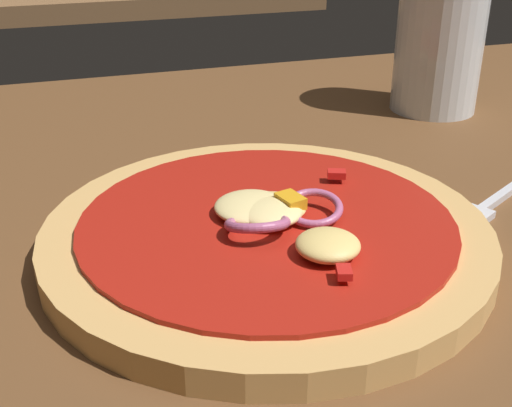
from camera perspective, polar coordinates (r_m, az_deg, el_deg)
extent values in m
cube|color=brown|center=(0.38, -3.93, -8.83)|extent=(1.18, 0.87, 0.04)
cylinder|color=tan|center=(0.39, 0.90, -2.80)|extent=(0.26, 0.26, 0.02)
cylinder|color=#A81C11|center=(0.39, 0.91, -1.55)|extent=(0.22, 0.22, 0.00)
ellipsoid|color=#F4DB8E|center=(0.39, -0.42, -0.27)|extent=(0.04, 0.04, 0.01)
ellipsoid|color=#F4DB8E|center=(0.38, 1.21, -0.72)|extent=(0.04, 0.04, 0.01)
ellipsoid|color=#EFCC72|center=(0.39, 1.44, -0.30)|extent=(0.04, 0.04, 0.01)
ellipsoid|color=#EFCC72|center=(0.35, 6.19, -3.56)|extent=(0.03, 0.03, 0.01)
torus|color=#B25984|center=(0.37, 0.12, -1.71)|extent=(0.04, 0.04, 0.02)
torus|color=#B25984|center=(0.39, 4.94, -0.36)|extent=(0.05, 0.05, 0.01)
cube|color=orange|center=(0.39, 2.97, 0.21)|extent=(0.02, 0.02, 0.01)
cube|color=red|center=(0.43, 6.94, 2.53)|extent=(0.01, 0.01, 0.00)
cube|color=red|center=(0.33, 7.56, -5.86)|extent=(0.01, 0.01, 0.00)
cube|color=silver|center=(0.45, 18.29, -0.90)|extent=(0.03, 0.03, 0.01)
cube|color=silver|center=(0.43, 15.59, -1.84)|extent=(0.04, 0.02, 0.00)
cube|color=silver|center=(0.43, 16.24, -2.07)|extent=(0.04, 0.02, 0.00)
cube|color=silver|center=(0.43, 16.90, -2.31)|extent=(0.04, 0.02, 0.00)
cube|color=silver|center=(0.42, 17.57, -2.55)|extent=(0.04, 0.02, 0.00)
cylinder|color=silver|center=(0.64, 15.55, 13.86)|extent=(0.08, 0.08, 0.14)
cylinder|color=gold|center=(0.65, 15.20, 11.04)|extent=(0.07, 0.07, 0.08)
cylinder|color=white|center=(0.64, 15.66, 14.73)|extent=(0.07, 0.07, 0.01)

